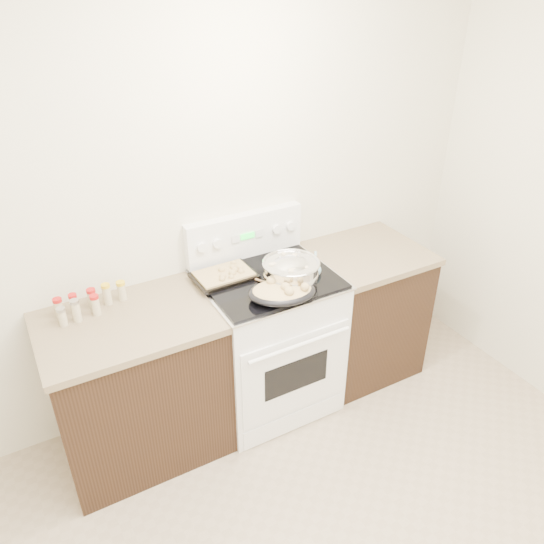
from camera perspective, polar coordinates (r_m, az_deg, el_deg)
room_shell at (r=1.53m, az=13.62°, el=-3.06°), size 4.10×3.60×2.75m
counter_left at (r=3.15m, az=-14.18°, el=-11.77°), size 0.93×0.67×0.92m
counter_right at (r=3.70m, az=9.50°, el=-4.03°), size 0.73×0.67×0.92m
kitchen_range at (r=3.34m, az=-0.46°, el=-7.16°), size 0.78×0.73×1.22m
mixing_bowl at (r=2.98m, az=2.05°, el=-0.09°), size 0.40×0.40×0.19m
roasting_pan at (r=2.86m, az=1.15°, el=-2.06°), size 0.43×0.35×0.11m
baking_sheet at (r=3.08m, az=-5.09°, el=-0.29°), size 0.36×0.25×0.06m
wooden_spoon at (r=2.98m, az=-1.57°, el=-1.49°), size 0.14×0.24×0.04m
blue_ladle at (r=3.12m, az=4.66°, el=0.39°), size 0.17×0.23×0.09m
spice_jars at (r=2.95m, az=-19.23°, el=-3.12°), size 0.38×0.14×0.13m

